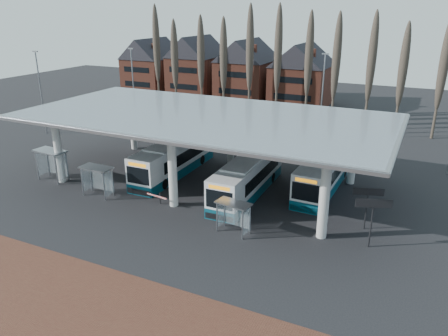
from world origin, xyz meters
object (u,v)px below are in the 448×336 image
at_px(bus_1, 175,158).
at_px(bus_3, 324,172).
at_px(bus_2, 248,177).
at_px(shelter_2, 234,210).
at_px(shelter_0, 52,158).
at_px(shelter_1, 98,174).

xyz_separation_m(bus_1, bus_3, (13.77, 2.61, -0.05)).
height_order(bus_1, bus_2, bus_1).
distance_m(bus_3, shelter_2, 11.48).
xyz_separation_m(shelter_0, shelter_2, (19.23, -2.05, -0.40)).
bearing_deg(bus_2, shelter_1, -154.32).
bearing_deg(bus_2, bus_1, 168.52).
height_order(bus_1, shelter_2, bus_1).
bearing_deg(shelter_1, shelter_0, 170.88).
bearing_deg(shelter_1, bus_1, 67.23).
height_order(bus_3, shelter_2, bus_3).
bearing_deg(shelter_0, bus_1, 38.41).
distance_m(shelter_0, shelter_2, 19.34).
height_order(bus_2, shelter_2, bus_2).
distance_m(bus_2, shelter_2, 6.98).
height_order(bus_2, shelter_1, bus_2).
relative_size(bus_1, shelter_2, 4.48).
relative_size(bus_3, shelter_1, 4.15).
xyz_separation_m(bus_1, shelter_2, (9.97, -8.23, 0.13)).
xyz_separation_m(bus_1, shelter_1, (-3.08, -7.21, 0.32)).
xyz_separation_m(shelter_0, shelter_1, (6.17, -1.03, -0.22)).
xyz_separation_m(bus_2, shelter_0, (-17.45, -4.70, 0.57)).
relative_size(bus_2, shelter_2, 4.39).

